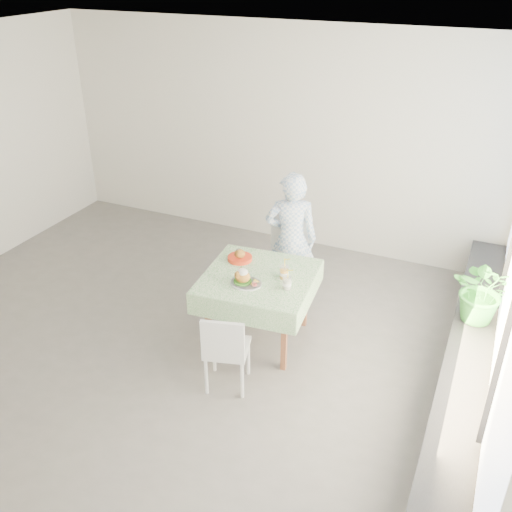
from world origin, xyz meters
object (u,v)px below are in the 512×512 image
at_px(cafe_table, 259,300).
at_px(juice_cup_orange, 284,273).
at_px(chair_near, 227,363).
at_px(chair_far, 287,277).
at_px(diner, 291,240).
at_px(main_dish, 244,279).
at_px(potted_plant, 484,291).

distance_m(cafe_table, juice_cup_orange, 0.42).
bearing_deg(chair_near, chair_far, 91.22).
xyz_separation_m(cafe_table, chair_far, (-0.00, 0.80, -0.16)).
height_order(diner, main_dish, diner).
bearing_deg(juice_cup_orange, cafe_table, -167.19).
xyz_separation_m(cafe_table, potted_plant, (2.01, 0.47, 0.35)).
relative_size(cafe_table, juice_cup_orange, 4.36).
bearing_deg(chair_far, diner, -18.02).
bearing_deg(chair_far, chair_near, -88.78).
bearing_deg(chair_far, main_dish, -93.33).
relative_size(chair_far, diner, 0.63).
bearing_deg(cafe_table, chair_near, -87.78).
bearing_deg(diner, cafe_table, 67.55).
xyz_separation_m(chair_far, potted_plant, (2.01, -0.33, 0.52)).
bearing_deg(main_dish, juice_cup_orange, 39.57).
xyz_separation_m(cafe_table, chair_near, (0.03, -0.76, -0.21)).
distance_m(cafe_table, diner, 0.85).
xyz_separation_m(chair_far, juice_cup_orange, (0.24, -0.75, 0.51)).
bearing_deg(main_dish, chair_near, -80.85).
distance_m(cafe_table, potted_plant, 2.10).
bearing_deg(juice_cup_orange, diner, 105.92).
bearing_deg(chair_far, juice_cup_orange, -71.88).
bearing_deg(potted_plant, diner, 170.91).
relative_size(cafe_table, potted_plant, 1.80).
distance_m(main_dish, juice_cup_orange, 0.39).
distance_m(chair_near, diner, 1.63).
height_order(juice_cup_orange, potted_plant, potted_plant).
height_order(diner, juice_cup_orange, diner).
bearing_deg(cafe_table, chair_far, 90.26).
distance_m(chair_far, potted_plant, 2.11).
height_order(chair_far, diner, diner).
xyz_separation_m(chair_far, main_dish, (-0.06, -0.99, 0.50)).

